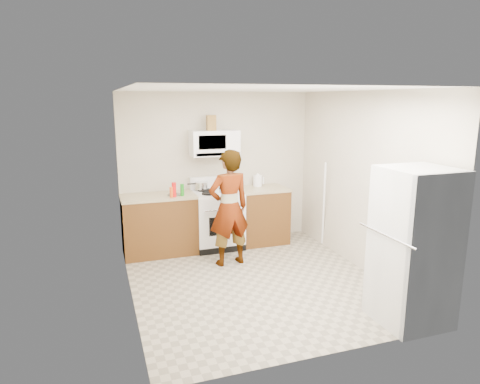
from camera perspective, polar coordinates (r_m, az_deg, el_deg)
name	(u,v)px	position (r m, az deg, el deg)	size (l,w,h in m)	color
floor	(255,281)	(5.85, 2.03, -11.78)	(3.60, 3.60, 0.00)	gray
back_wall	(217,169)	(7.13, -3.02, 3.12)	(3.20, 0.02, 2.50)	beige
right_wall	(362,182)	(6.20, 15.99, 1.26)	(0.02, 3.60, 2.50)	beige
cabinet_left	(159,226)	(6.82, -10.71, -4.42)	(1.12, 0.62, 0.90)	#563014
counter_left	(158,196)	(6.70, -10.87, -0.59)	(1.14, 0.64, 0.04)	tan
cabinet_right	(262,216)	(7.24, 2.89, -3.22)	(0.80, 0.62, 0.90)	#563014
counter_right	(262,189)	(7.13, 2.93, 0.40)	(0.82, 0.64, 0.04)	tan
gas_range	(217,218)	(6.98, -3.05, -3.51)	(0.76, 0.65, 1.13)	white
microwave	(214,143)	(6.88, -3.46, 6.56)	(0.76, 0.38, 0.40)	white
person	(229,208)	(6.16, -1.48, -2.15)	(0.62, 0.41, 1.70)	tan
fridge	(414,247)	(4.93, 22.17, -6.81)	(0.70, 0.70, 1.70)	silver
kettle	(258,181)	(7.27, 2.38, 1.51)	(0.15, 0.15, 0.18)	white
jug	(211,123)	(6.80, -3.87, 9.19)	(0.14, 0.14, 0.24)	brown
saucepan	(201,186)	(6.96, -5.19, 0.86)	(0.21, 0.21, 0.11)	silver
tray	(229,191)	(6.79, -1.54, 0.14)	(0.25, 0.16, 0.05)	white
bottle_spray	(174,190)	(6.53, -8.79, 0.31)	(0.07, 0.07, 0.22)	red
bottle_hot_sauce	(171,192)	(6.50, -9.15, -0.04)	(0.05, 0.05, 0.16)	#E25119
bottle_green_cap	(182,190)	(6.59, -7.72, 0.28)	(0.06, 0.06, 0.18)	#167E17
pot_lid	(175,194)	(6.68, -8.72, -0.33)	(0.22, 0.22, 0.01)	silver
broom	(324,204)	(7.04, 11.12, -1.64)	(0.03, 0.03, 1.43)	white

